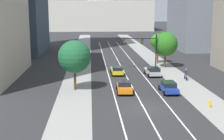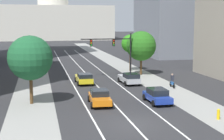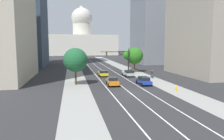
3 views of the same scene
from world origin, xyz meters
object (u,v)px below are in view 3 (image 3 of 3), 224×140
Objects in this scene: street_tree_near_right at (135,56)px; cyclist at (152,74)px; car_yellow at (103,73)px; capitol_building at (82,40)px; street_tree_far_right at (129,55)px; car_blue at (144,81)px; traffic_signal_mast at (120,56)px; fire_hydrant at (176,89)px; car_silver at (128,73)px; car_orange at (113,81)px; street_tree_mid_left at (75,60)px.

cyclist is at bearing -86.00° from street_tree_near_right.
capitol_building is at bearing -1.04° from car_yellow.
street_tree_far_right is at bearing 95.99° from street_tree_near_right.
car_blue is at bearing 149.72° from cyclist.
car_blue is 16.83m from traffic_signal_mast.
street_tree_near_right is (0.46, -4.39, -0.06)m from street_tree_far_right.
street_tree_far_right is at bearing 89.37° from fire_hydrant.
traffic_signal_mast reaches higher than car_silver.
capitol_building is at bearing 91.91° from traffic_signal_mast.
fire_hydrant is (7.26, -133.54, -10.49)m from capitol_building.
capitol_building is 12.06× the size of car_blue.
car_yellow is 0.67× the size of street_tree_near_right.
traffic_signal_mast is 8.06× the size of fire_hydrant.
car_orange is 0.93× the size of car_silver.
traffic_signal_mast reaches higher than street_tree_far_right.
traffic_signal_mast is at bearing -161.94° from street_tree_near_right.
car_blue is 18.58m from street_tree_near_right.
street_tree_far_right is at bearing 52.17° from street_tree_mid_left.
street_tree_mid_left is (-7.88, -124.68, -6.43)m from capitol_building.
capitol_building is 116.96m from car_silver.
fire_hydrant is 0.15× the size of street_tree_far_right.
car_silver is 2.69× the size of cyclist.
street_tree_near_right is (-0.74, 10.64, 3.50)m from cyclist.
car_yellow reaches higher than fire_hydrant.
car_silver is 5.09× the size of fire_hydrant.
capitol_building reaches higher than car_orange.
car_yellow is 7.75m from traffic_signal_mast.
street_tree_near_right reaches higher than street_tree_far_right.
capitol_building is at bearing 94.13° from street_tree_far_right.
cyclist is (4.50, 7.20, 0.09)m from car_blue.
traffic_signal_mast is at bearing -123.78° from street_tree_far_right.
street_tree_near_right is (9.46, 17.33, 3.61)m from car_orange.
fire_hydrant is 0.14× the size of street_tree_mid_left.
car_orange is at bearing 148.34° from car_silver.
traffic_signal_mast is at bearing 2.02° from car_blue.
car_orange is at bearing -90.65° from capitol_building.
street_tree_far_right is 25.20m from street_tree_mid_left.
traffic_signal_mast is 18.24m from street_tree_mid_left.
fire_hydrant is at bearing -30.34° from street_tree_mid_left.
street_tree_far_right is (3.29, 22.24, 3.65)m from car_blue.
car_yellow is at bearing 75.26° from car_silver.
fire_hydrant is at bearing -155.06° from car_yellow.
cyclist is 0.29× the size of street_tree_far_right.
cyclist is at bearing -85.81° from capitol_building.
cyclist is at bearing -85.42° from street_tree_far_right.
car_yellow is at bearing -138.24° from traffic_signal_mast.
street_tree_far_right reaches higher than car_silver.
car_yellow is at bearing -90.71° from capitol_building.
traffic_signal_mast is (3.69, -110.58, -6.59)m from capitol_building.
traffic_signal_mast is at bearing -14.96° from car_orange.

